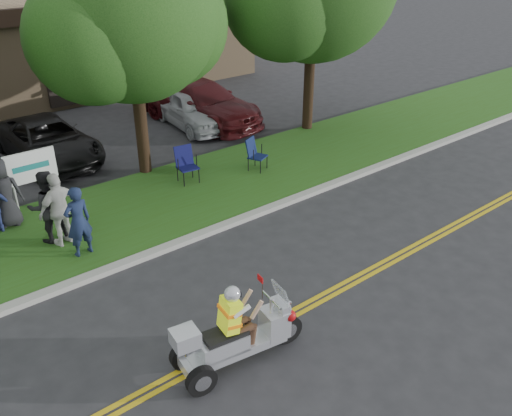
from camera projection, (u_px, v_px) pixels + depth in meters
ground at (296, 291)px, 11.08m from camera, size 120.00×120.00×0.00m
centerline_near at (316, 304)px, 10.67m from camera, size 60.00×0.10×0.01m
centerline_far at (311, 300)px, 10.78m from camera, size 60.00×0.10×0.01m
curb at (211, 231)px, 13.15m from camera, size 60.00×0.25×0.12m
grass_verge at (166, 200)px, 14.63m from camera, size 60.00×4.00×0.10m
commercial_building at (44, 42)px, 24.34m from camera, size 18.00×8.20×4.00m
tree_mid at (132, 20)px, 14.32m from camera, size 5.88×4.80×7.05m
business_sign at (31, 170)px, 13.42m from camera, size 1.25×0.06×1.75m
trike_scooter at (235, 337)px, 9.01m from camera, size 2.42×0.93×1.59m
lawn_chair_a at (186, 162)px, 15.38m from camera, size 0.61×0.63×1.03m
lawn_chair_b at (254, 152)px, 16.13m from camera, size 0.68×0.69×0.97m
spectator_adult_left at (78, 221)px, 11.78m from camera, size 0.63×0.45×1.64m
spectator_adult_mid at (47, 207)px, 12.28m from camera, size 0.92×0.76×1.74m
spectator_adult_right at (60, 209)px, 12.16m from camera, size 1.10×0.65×1.75m
spectator_chair_b at (3, 193)px, 12.92m from camera, size 0.98×0.81×1.73m
parked_car_mid at (48, 141)px, 17.00m from camera, size 2.31×4.72×1.29m
parked_car_right at (200, 102)px, 20.25m from camera, size 2.98×5.65×1.56m
parked_car_far_right at (192, 108)px, 19.87m from camera, size 2.11×4.26×1.40m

